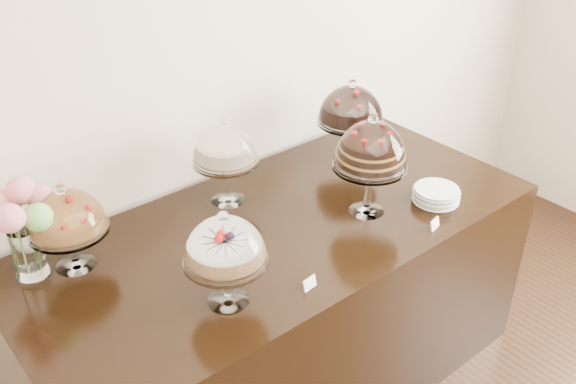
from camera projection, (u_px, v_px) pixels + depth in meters
wall_back at (193, 50)px, 2.67m from camera, size 5.00×0.04×3.00m
display_counter at (281, 308)px, 2.86m from camera, size 2.20×1.00×0.90m
cake_stand_sugar_sponge at (225, 246)px, 2.10m from camera, size 0.29×0.29×0.37m
cake_stand_choco_layer at (371, 149)px, 2.57m from camera, size 0.31×0.31×0.45m
cake_stand_cheesecake at (225, 148)px, 2.66m from camera, size 0.28×0.28×0.39m
cake_stand_dark_choco at (351, 108)px, 2.98m from camera, size 0.31×0.31×0.41m
cake_stand_fruit_tart at (66, 216)px, 2.29m from camera, size 0.29×0.29×0.35m
flower_vase at (20, 222)px, 2.22m from camera, size 0.26×0.26×0.37m
plate_stack at (436, 195)px, 2.77m from camera, size 0.20×0.20×0.06m
price_card_left at (310, 283)px, 2.27m from camera, size 0.06×0.02×0.04m
price_card_right at (435, 224)px, 2.59m from camera, size 0.06×0.03×0.04m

